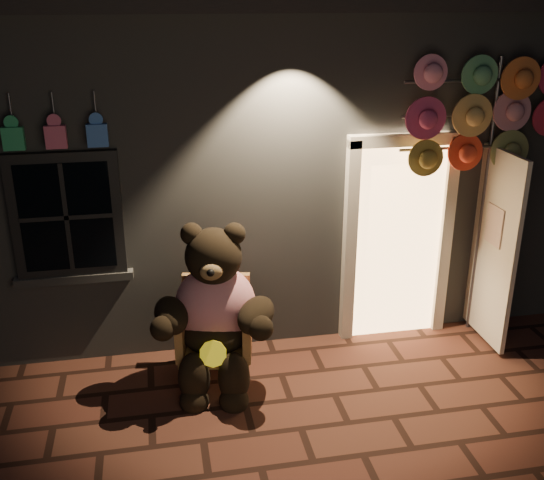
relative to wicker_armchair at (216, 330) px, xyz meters
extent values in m
plane|color=#4F2A1E|center=(0.61, -0.96, -0.49)|extent=(60.00, 60.00, 0.00)
cube|color=slate|center=(0.61, 3.04, 1.16)|extent=(7.00, 5.00, 3.30)
cube|color=black|center=(0.61, 3.04, 2.89)|extent=(7.30, 5.30, 0.16)
cube|color=black|center=(-1.29, 0.50, 1.06)|extent=(1.00, 0.10, 1.20)
cube|color=black|center=(-1.29, 0.47, 1.06)|extent=(0.82, 0.06, 1.02)
cube|color=slate|center=(-1.29, 0.50, 0.43)|extent=(1.10, 0.14, 0.08)
cube|color=#EEB16B|center=(1.96, 0.52, 0.56)|extent=(0.92, 0.10, 2.10)
cube|color=beige|center=(1.44, 0.48, 0.56)|extent=(0.12, 0.12, 2.20)
cube|color=beige|center=(2.48, 0.48, 0.56)|extent=(0.12, 0.12, 2.20)
cube|color=beige|center=(1.96, 0.48, 1.64)|extent=(1.16, 0.12, 0.12)
cube|color=beige|center=(2.86, 0.14, 0.56)|extent=(0.05, 0.80, 2.00)
cube|color=#29965B|center=(-1.64, 0.42, 1.81)|extent=(0.18, 0.07, 0.20)
cylinder|color=#59595E|center=(-1.64, 0.48, 2.06)|extent=(0.02, 0.02, 0.25)
cube|color=#C75271|center=(-1.29, 0.42, 1.81)|extent=(0.18, 0.07, 0.20)
cylinder|color=#59595E|center=(-1.29, 0.48, 2.06)|extent=(0.02, 0.02, 0.25)
cube|color=#3464B8|center=(-0.94, 0.42, 1.81)|extent=(0.18, 0.07, 0.20)
cylinder|color=#59595E|center=(-0.94, 0.48, 2.06)|extent=(0.02, 0.02, 0.25)
cube|color=#A68040|center=(-0.01, -0.08, -0.15)|extent=(0.74, 0.70, 0.09)
cube|color=#A68040|center=(0.04, 0.19, 0.17)|extent=(0.64, 0.19, 0.64)
cube|color=#A68040|center=(-0.32, -0.04, 0.03)|extent=(0.17, 0.55, 0.37)
cube|color=#A68040|center=(0.28, -0.15, 0.03)|extent=(0.17, 0.55, 0.37)
cylinder|color=#A68040|center=(-0.33, -0.28, -0.34)|extent=(0.05, 0.05, 0.29)
cylinder|color=#A68040|center=(0.21, -0.38, -0.34)|extent=(0.05, 0.05, 0.29)
cylinder|color=#A68040|center=(-0.24, 0.22, -0.34)|extent=(0.05, 0.05, 0.29)
cylinder|color=#A68040|center=(0.30, 0.12, -0.34)|extent=(0.05, 0.05, 0.29)
ellipsoid|color=red|center=(0.01, -0.01, 0.26)|extent=(0.86, 0.73, 0.80)
ellipsoid|color=black|center=(-0.01, -0.10, 0.03)|extent=(0.71, 0.64, 0.37)
sphere|color=black|center=(0.00, -0.07, 0.79)|extent=(0.60, 0.60, 0.51)
sphere|color=black|center=(-0.18, 0.00, 0.99)|extent=(0.20, 0.20, 0.20)
sphere|color=black|center=(0.19, -0.07, 0.99)|extent=(0.20, 0.20, 0.20)
ellipsoid|color=olive|center=(-0.05, -0.30, 0.74)|extent=(0.22, 0.17, 0.16)
ellipsoid|color=black|center=(-0.41, -0.19, 0.30)|extent=(0.37, 0.56, 0.29)
ellipsoid|color=black|center=(0.33, -0.32, 0.30)|extent=(0.51, 0.60, 0.29)
ellipsoid|color=black|center=(-0.25, -0.40, -0.24)|extent=(0.29, 0.29, 0.49)
ellipsoid|color=black|center=(0.10, -0.46, -0.24)|extent=(0.29, 0.29, 0.49)
sphere|color=black|center=(-0.26, -0.47, -0.44)|extent=(0.27, 0.27, 0.27)
sphere|color=black|center=(0.09, -0.53, -0.44)|extent=(0.27, 0.27, 0.27)
cylinder|color=yellow|center=(-0.07, -0.43, 0.01)|extent=(0.26, 0.14, 0.24)
cylinder|color=#59595E|center=(2.84, 0.42, 0.96)|extent=(0.04, 0.04, 2.91)
cylinder|color=#59595E|center=(2.52, 0.40, 2.20)|extent=(1.29, 0.03, 0.03)
cylinder|color=#59595E|center=(2.52, 0.40, 1.88)|extent=(1.29, 0.03, 0.03)
cylinder|color=#59595E|center=(2.52, 0.40, 1.55)|extent=(1.29, 0.03, 0.03)
cylinder|color=pink|center=(2.11, 0.34, 2.25)|extent=(0.37, 0.11, 0.37)
cylinder|color=#59A46E|center=(2.54, 0.31, 2.25)|extent=(0.37, 0.11, 0.37)
cylinder|color=orange|center=(2.97, 0.28, 2.25)|extent=(0.37, 0.11, 0.37)
cylinder|color=#C53E6E|center=(2.11, 0.31, 1.88)|extent=(0.37, 0.11, 0.37)
cylinder|color=#E1B05F|center=(2.54, 0.28, 1.88)|extent=(0.37, 0.11, 0.37)
cylinder|color=pink|center=(2.97, 0.34, 1.88)|extent=(0.37, 0.11, 0.37)
cylinder|color=#A98E38|center=(2.11, 0.28, 1.50)|extent=(0.37, 0.11, 0.37)
cylinder|color=#E44028|center=(2.54, 0.34, 1.50)|extent=(0.37, 0.11, 0.37)
cylinder|color=olive|center=(2.97, 0.31, 1.50)|extent=(0.37, 0.11, 0.37)
camera|label=1|loc=(-0.47, -5.30, 2.99)|focal=42.00mm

